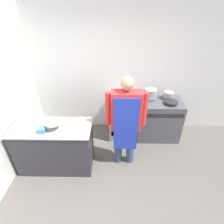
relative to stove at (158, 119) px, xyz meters
The scene contains 12 objects.
ground_plane 2.05m from the stove, 123.82° to the right, with size 14.00×14.00×0.00m, color #5B5651.
wall_back 1.49m from the stove, 160.36° to the left, with size 8.00×0.05×2.70m.
wall_left 2.97m from the stove, 166.57° to the right, with size 0.05×8.00×2.70m.
prep_counter 2.21m from the stove, 155.47° to the right, with size 1.33×0.62×0.88m.
stove is the anchor object (origin of this frame).
fridge_unit 0.79m from the stove, behind, with size 0.56×0.63×0.87m.
person_cook 1.26m from the stove, 133.20° to the right, with size 0.68×0.24×1.73m.
mixing_bowl 2.23m from the stove, 153.96° to the right, with size 0.28×0.28×0.12m.
plastic_tub 2.41m from the stove, 153.47° to the right, with size 0.11×0.11×0.08m.
stock_pot 0.62m from the stove, 151.28° to the left, with size 0.27×0.27×0.22m.
saute_pan 0.53m from the stove, 31.13° to the right, with size 0.27×0.27×0.04m.
sauce_pot 0.57m from the stove, 31.66° to the left, with size 0.21×0.21×0.14m.
Camera 1 is at (0.15, -1.57, 2.63)m, focal length 28.00 mm.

